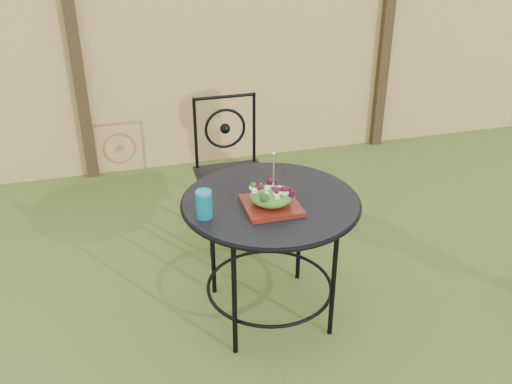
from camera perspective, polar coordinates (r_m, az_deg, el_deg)
The scene contains 8 objects.
ground at distance 3.38m, azimuth 7.98°, elevation -11.17°, with size 60.00×60.00×0.00m, color #2C4416.
fence at distance 4.86m, azimuth -1.61°, elevation 13.88°, with size 8.00×0.12×1.90m.
patio_table at distance 2.97m, azimuth 1.45°, elevation -3.08°, with size 0.92×0.92×0.72m.
patio_chair at distance 3.77m, azimuth -2.50°, elevation 2.46°, with size 0.46×0.46×0.95m.
salad_plate at distance 2.82m, azimuth 1.52°, elevation -1.36°, with size 0.27×0.27×0.02m, color #49100A.
salad at distance 2.80m, azimuth 1.53°, elevation -0.43°, with size 0.21×0.21×0.08m, color #235614.
fork at distance 2.74m, azimuth 1.77°, elevation 2.00°, with size 0.01×0.01×0.18m, color silver.
drinking_glass at distance 2.73m, azimuth -5.21°, elevation -1.22°, with size 0.08×0.08×0.14m, color #0B6D86.
Camera 1 is at (-1.15, -2.38, 2.11)m, focal length 40.00 mm.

